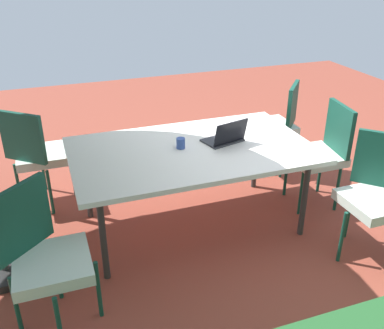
{
  "coord_description": "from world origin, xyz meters",
  "views": [
    {
      "loc": [
        1.11,
        3.1,
        2.23
      ],
      "look_at": [
        0.0,
        0.0,
        0.6
      ],
      "focal_mm": 41.04,
      "sensor_mm": 36.0,
      "label": 1
    }
  ],
  "objects_px": {
    "dining_table": "(192,153)",
    "chair_southwest": "(277,122)",
    "chair_northwest": "(377,191)",
    "chair_southeast": "(37,152)",
    "chair_northeast": "(43,253)",
    "chair_west": "(321,150)",
    "laptop": "(225,138)",
    "cup": "(181,143)"
  },
  "relations": [
    {
      "from": "chair_northwest",
      "to": "chair_southeast",
      "type": "distance_m",
      "value": 2.94
    },
    {
      "from": "chair_southeast",
      "to": "dining_table",
      "type": "bearing_deg",
      "value": -173.51
    },
    {
      "from": "chair_northwest",
      "to": "laptop",
      "type": "xyz_separation_m",
      "value": [
        0.92,
        -0.83,
        0.25
      ]
    },
    {
      "from": "chair_southwest",
      "to": "chair_west",
      "type": "height_order",
      "value": "same"
    },
    {
      "from": "laptop",
      "to": "cup",
      "type": "relative_size",
      "value": 4.22
    },
    {
      "from": "chair_southeast",
      "to": "cup",
      "type": "distance_m",
      "value": 1.4
    },
    {
      "from": "chair_northeast",
      "to": "laptop",
      "type": "xyz_separation_m",
      "value": [
        -1.54,
        -0.77,
        0.25
      ]
    },
    {
      "from": "chair_northeast",
      "to": "cup",
      "type": "relative_size",
      "value": 11.1
    },
    {
      "from": "dining_table",
      "to": "chair_west",
      "type": "xyz_separation_m",
      "value": [
        -1.27,
        0.02,
        -0.15
      ]
    },
    {
      "from": "laptop",
      "to": "cup",
      "type": "bearing_deg",
      "value": -17.65
    },
    {
      "from": "dining_table",
      "to": "cup",
      "type": "relative_size",
      "value": 22.4
    },
    {
      "from": "chair_southeast",
      "to": "chair_northeast",
      "type": "bearing_deg",
      "value": 129.64
    },
    {
      "from": "chair_west",
      "to": "chair_southeast",
      "type": "relative_size",
      "value": 1.0
    },
    {
      "from": "laptop",
      "to": "dining_table",
      "type": "bearing_deg",
      "value": -12.62
    },
    {
      "from": "chair_northwest",
      "to": "chair_southwest",
      "type": "relative_size",
      "value": 1.0
    },
    {
      "from": "laptop",
      "to": "cup",
      "type": "distance_m",
      "value": 0.39
    },
    {
      "from": "chair_southeast",
      "to": "cup",
      "type": "height_order",
      "value": "chair_southeast"
    },
    {
      "from": "dining_table",
      "to": "chair_southwest",
      "type": "relative_size",
      "value": 2.02
    },
    {
      "from": "chair_southeast",
      "to": "cup",
      "type": "xyz_separation_m",
      "value": [
        -1.13,
        0.79,
        0.24
      ]
    },
    {
      "from": "chair_southwest",
      "to": "cup",
      "type": "bearing_deg",
      "value": -20.79
    },
    {
      "from": "chair_northwest",
      "to": "chair_west",
      "type": "distance_m",
      "value": 0.8
    },
    {
      "from": "chair_northwest",
      "to": "cup",
      "type": "distance_m",
      "value": 1.58
    },
    {
      "from": "chair_northeast",
      "to": "chair_southwest",
      "type": "height_order",
      "value": "same"
    },
    {
      "from": "chair_southwest",
      "to": "chair_southeast",
      "type": "bearing_deg",
      "value": -50.92
    },
    {
      "from": "chair_southeast",
      "to": "laptop",
      "type": "height_order",
      "value": "chair_southeast"
    },
    {
      "from": "chair_southwest",
      "to": "laptop",
      "type": "xyz_separation_m",
      "value": [
        0.93,
        0.74,
        0.25
      ]
    },
    {
      "from": "chair_northwest",
      "to": "chair_southeast",
      "type": "bearing_deg",
      "value": -168.73
    },
    {
      "from": "chair_northwest",
      "to": "chair_southwest",
      "type": "distance_m",
      "value": 1.58
    },
    {
      "from": "dining_table",
      "to": "chair_southwest",
      "type": "height_order",
      "value": "chair_southwest"
    },
    {
      "from": "dining_table",
      "to": "chair_west",
      "type": "height_order",
      "value": "chair_west"
    },
    {
      "from": "chair_southeast",
      "to": "cup",
      "type": "bearing_deg",
      "value": -174.48
    },
    {
      "from": "laptop",
      "to": "cup",
      "type": "xyz_separation_m",
      "value": [
        0.39,
        -0.02,
        -0.0
      ]
    },
    {
      "from": "chair_southwest",
      "to": "laptop",
      "type": "bearing_deg",
      "value": -10.95
    },
    {
      "from": "dining_table",
      "to": "chair_northwest",
      "type": "xyz_separation_m",
      "value": [
        -1.22,
        0.82,
        -0.15
      ]
    },
    {
      "from": "chair_northeast",
      "to": "chair_southeast",
      "type": "relative_size",
      "value": 1.0
    },
    {
      "from": "chair_southwest",
      "to": "dining_table",
      "type": "bearing_deg",
      "value": -18.05
    },
    {
      "from": "dining_table",
      "to": "chair_northwest",
      "type": "distance_m",
      "value": 1.48
    },
    {
      "from": "chair_west",
      "to": "laptop",
      "type": "relative_size",
      "value": 2.63
    },
    {
      "from": "chair_southwest",
      "to": "chair_southeast",
      "type": "relative_size",
      "value": 1.0
    },
    {
      "from": "chair_west",
      "to": "chair_northeast",
      "type": "bearing_deg",
      "value": -65.16
    },
    {
      "from": "chair_northwest",
      "to": "laptop",
      "type": "bearing_deg",
      "value": -177.1
    },
    {
      "from": "dining_table",
      "to": "cup",
      "type": "bearing_deg",
      "value": -19.35
    }
  ]
}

